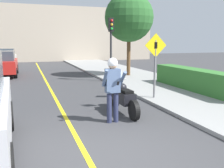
% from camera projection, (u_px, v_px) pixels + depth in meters
% --- Properties ---
extents(ground_plane, '(80.00, 80.00, 0.00)m').
position_uv_depth(ground_plane, '(116.00, 153.00, 5.12)').
color(ground_plane, '#38383A').
extents(sidewalk_curb, '(4.40, 44.00, 0.11)m').
position_uv_depth(sidewalk_curb, '(191.00, 96.00, 10.39)').
color(sidewalk_curb, gray).
rests_on(sidewalk_curb, ground).
extents(road_center_line, '(0.12, 36.00, 0.01)m').
position_uv_depth(road_center_line, '(54.00, 96.00, 10.52)').
color(road_center_line, yellow).
rests_on(road_center_line, ground).
extents(building_backdrop, '(28.00, 1.20, 6.42)m').
position_uv_depth(building_backdrop, '(39.00, 34.00, 28.82)').
color(building_backdrop, '#B2A38E').
rests_on(building_backdrop, ground).
extents(motorcycle, '(0.62, 2.25, 1.28)m').
position_uv_depth(motorcycle, '(123.00, 98.00, 7.99)').
color(motorcycle, black).
rests_on(motorcycle, ground).
extents(person_biker, '(0.59, 0.49, 1.84)m').
position_uv_depth(person_biker, '(113.00, 83.00, 6.92)').
color(person_biker, '#282D4C').
rests_on(person_biker, ground).
extents(crossing_sign, '(0.91, 0.08, 2.48)m').
position_uv_depth(crossing_sign, '(155.00, 59.00, 9.57)').
color(crossing_sign, slate).
rests_on(crossing_sign, sidewalk_curb).
extents(traffic_light, '(0.26, 0.30, 3.49)m').
position_uv_depth(traffic_light, '(111.00, 37.00, 14.05)').
color(traffic_light, '#2D2D30').
rests_on(traffic_light, sidewalk_curb).
extents(hedge_row, '(0.90, 5.59, 0.94)m').
position_uv_depth(hedge_row, '(196.00, 80.00, 11.28)').
color(hedge_row, '#33702D').
rests_on(hedge_row, sidewalk_curb).
extents(street_tree, '(3.10, 3.10, 5.24)m').
position_uv_depth(street_tree, '(129.00, 18.00, 15.80)').
color(street_tree, brown).
rests_on(street_tree, sidewalk_curb).
extents(parked_car_red, '(1.88, 4.20, 1.68)m').
position_uv_depth(parked_car_red, '(2.00, 63.00, 16.56)').
color(parked_car_red, black).
rests_on(parked_car_red, ground).
extents(parked_car_silver, '(1.88, 4.20, 1.68)m').
position_uv_depth(parked_car_silver, '(5.00, 58.00, 22.42)').
color(parked_car_silver, black).
rests_on(parked_car_silver, ground).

